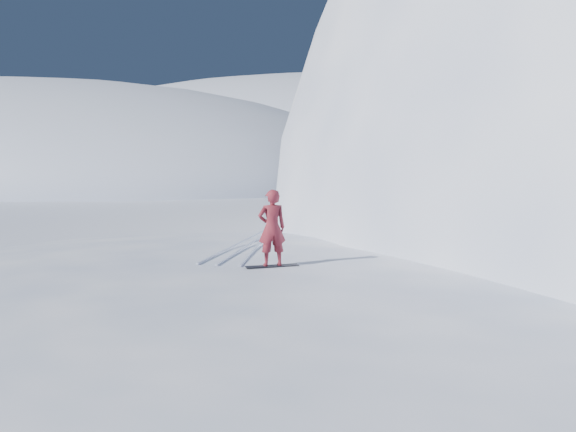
# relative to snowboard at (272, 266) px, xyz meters

# --- Properties ---
(ground) EXTENTS (400.00, 400.00, 0.00)m
(ground) POSITION_rel_snowboard_xyz_m (-0.24, -2.62, -2.41)
(ground) COLOR white
(ground) RESTS_ON ground
(near_ridge) EXTENTS (36.00, 28.00, 4.80)m
(near_ridge) POSITION_rel_snowboard_xyz_m (0.76, 0.38, -2.41)
(near_ridge) COLOR white
(near_ridge) RESTS_ON ground
(far_ridge_c) EXTENTS (140.00, 90.00, 36.00)m
(far_ridge_c) POSITION_rel_snowboard_xyz_m (-40.24, 107.38, -2.41)
(far_ridge_c) COLOR white
(far_ridge_c) RESTS_ON ground
(wind_bumps) EXTENTS (16.00, 14.40, 1.00)m
(wind_bumps) POSITION_rel_snowboard_xyz_m (-0.80, -0.50, -2.41)
(wind_bumps) COLOR white
(wind_bumps) RESTS_ON ground
(snowboard) EXTENTS (1.16, 0.96, 0.02)m
(snowboard) POSITION_rel_snowboard_xyz_m (0.00, 0.00, 0.00)
(snowboard) COLOR black
(snowboard) RESTS_ON near_ridge
(snowboarder) EXTENTS (0.79, 0.75, 1.82)m
(snowboarder) POSITION_rel_snowboard_xyz_m (0.00, 0.00, 0.92)
(snowboarder) COLOR maroon
(snowboarder) RESTS_ON snowboard
(board_tracks) EXTENTS (2.04, 5.94, 0.04)m
(board_tracks) POSITION_rel_snowboard_xyz_m (-1.92, 2.57, 0.01)
(board_tracks) COLOR silver
(board_tracks) RESTS_ON ground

